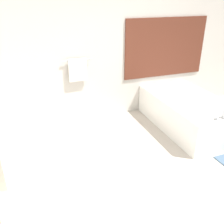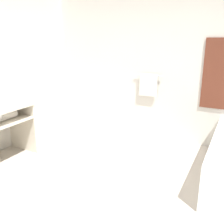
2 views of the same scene
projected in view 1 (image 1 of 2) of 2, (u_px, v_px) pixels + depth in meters
name	position (u px, v px, depth m)	size (l,w,h in m)	color
ground_plane	(148.00, 193.00, 3.00)	(16.00, 16.00, 0.00)	beige
wall_back_with_blinds	(95.00, 46.00, 4.32)	(7.40, 0.13, 2.70)	silver
bathtub	(188.00, 111.00, 4.41)	(1.03, 1.82, 0.66)	white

